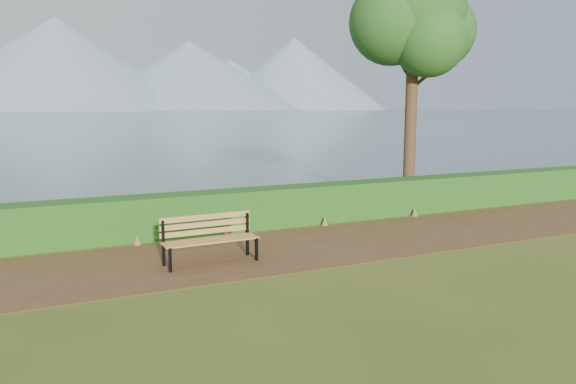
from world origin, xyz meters
TOP-DOWN VIEW (x-y plane):
  - ground at (0.00, 0.00)m, footprint 140.00×140.00m
  - path at (0.00, 0.30)m, footprint 40.00×3.40m
  - hedge at (0.00, 2.60)m, footprint 32.00×0.85m
  - water at (0.00, 260.00)m, footprint 700.00×510.00m
  - mountains at (-9.17, 406.05)m, footprint 585.00×190.00m
  - bench at (-2.17, 0.00)m, footprint 1.90×0.62m
  - tree at (5.15, 3.21)m, footprint 3.93×3.31m

SIDE VIEW (x-z plane):
  - ground at x=0.00m, z-range 0.00..0.00m
  - path at x=0.00m, z-range 0.00..0.01m
  - water at x=0.00m, z-range 0.00..0.01m
  - hedge at x=0.00m, z-range 0.00..1.00m
  - bench at x=-2.17m, z-range 0.07..1.02m
  - tree at x=5.15m, z-range 1.84..9.41m
  - mountains at x=-9.17m, z-range -7.30..62.70m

